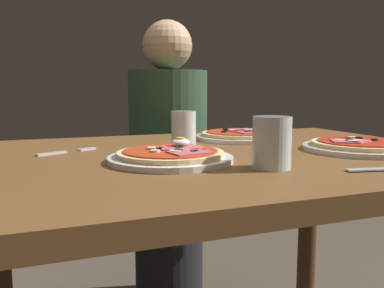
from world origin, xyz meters
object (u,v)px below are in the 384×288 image
(pizza_foreground, at_px, (171,156))
(diner_person, at_px, (168,172))
(dining_table, at_px, (222,197))
(water_glass_far, at_px, (184,131))
(water_glass_near, at_px, (271,146))
(pizza_across_right, at_px, (240,136))
(pizza_across_left, at_px, (362,146))
(fork, at_px, (62,152))

(pizza_foreground, bearing_deg, diner_person, 72.69)
(dining_table, xyz_separation_m, water_glass_far, (-0.06, 0.12, 0.15))
(pizza_foreground, distance_m, water_glass_near, 0.22)
(pizza_across_right, xyz_separation_m, water_glass_far, (-0.22, -0.09, 0.03))
(pizza_foreground, bearing_deg, pizza_across_left, -2.50)
(water_glass_near, relative_size, diner_person, 0.09)
(dining_table, height_order, water_glass_far, water_glass_far)
(water_glass_far, bearing_deg, water_glass_near, -80.56)
(fork, bearing_deg, water_glass_far, -0.24)
(water_glass_near, bearing_deg, pizza_across_left, 19.60)
(dining_table, xyz_separation_m, pizza_across_right, (0.16, 0.21, 0.12))
(pizza_foreground, xyz_separation_m, pizza_across_right, (0.32, 0.29, -0.00))
(pizza_across_left, relative_size, pizza_across_right, 1.10)
(water_glass_far, relative_size, diner_person, 0.08)
(pizza_across_left, bearing_deg, diner_person, 107.39)
(pizza_foreground, height_order, water_glass_far, water_glass_far)
(dining_table, bearing_deg, fork, 161.24)
(pizza_across_right, xyz_separation_m, fork, (-0.53, -0.09, -0.01))
(dining_table, relative_size, diner_person, 1.03)
(pizza_across_left, relative_size, fork, 1.97)
(dining_table, bearing_deg, pizza_foreground, -153.83)
(pizza_across_left, height_order, diner_person, diner_person)
(dining_table, distance_m, diner_person, 0.72)
(pizza_foreground, distance_m, pizza_across_left, 0.50)
(dining_table, bearing_deg, pizza_across_left, -16.49)
(water_glass_far, bearing_deg, pizza_foreground, -116.68)
(dining_table, height_order, water_glass_near, water_glass_near)
(dining_table, relative_size, pizza_across_right, 4.59)
(water_glass_near, height_order, water_glass_far, water_glass_near)
(pizza_across_right, relative_size, fork, 1.79)
(pizza_across_right, relative_size, diner_person, 0.22)
(fork, bearing_deg, pizza_foreground, -44.24)
(water_glass_far, distance_m, diner_person, 0.65)
(diner_person, bearing_deg, water_glass_near, 84.71)
(water_glass_near, distance_m, diner_person, 0.96)
(pizza_across_left, relative_size, water_glass_near, 2.85)
(pizza_across_left, xyz_separation_m, pizza_across_right, (-0.18, 0.31, 0.00))
(pizza_across_left, bearing_deg, pizza_foreground, 177.50)
(pizza_across_right, bearing_deg, water_glass_far, -157.74)
(water_glass_near, bearing_deg, diner_person, 84.71)
(pizza_foreground, relative_size, water_glass_near, 2.63)
(water_glass_far, bearing_deg, fork, 179.76)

